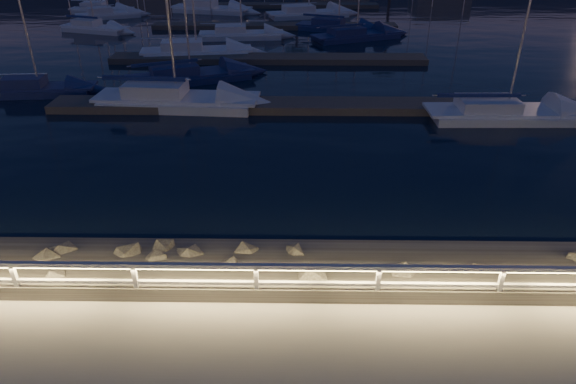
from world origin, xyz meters
name	(u,v)px	position (x,y,z in m)	size (l,w,h in m)	color
ground	(217,298)	(0.00, 0.00, 0.00)	(400.00, 400.00, 0.00)	#A09990
harbor_water	(272,50)	(0.00, 31.22, -0.97)	(400.00, 440.00, 0.60)	black
guard_rail	(213,274)	(-0.07, 0.00, 0.77)	(44.11, 0.12, 1.06)	silver
riprap	(70,270)	(-4.30, 1.33, -0.18)	(34.96, 2.69, 1.41)	slate
floating_docks	(272,39)	(0.00, 32.50, -0.40)	(22.00, 36.00, 0.40)	#574E48
sailboat_a	(36,88)	(-12.88, 18.30, -0.20)	(6.32, 2.42, 10.56)	navy
sailboat_b	(173,98)	(-4.64, 16.31, -0.13)	(8.83, 3.21, 14.76)	silver
sailboat_c	(187,75)	(-4.75, 21.07, -0.18)	(7.92, 5.01, 13.10)	navy
sailboat_d	(502,111)	(12.35, 14.69, -0.19)	(8.10, 2.61, 13.57)	silver
sailboat_e	(93,27)	(-15.88, 36.16, -0.20)	(6.46, 3.58, 10.67)	silver
sailboat_f	(194,51)	(-5.44, 27.23, -0.16)	(8.12, 3.45, 13.42)	silver
sailboat_g	(336,26)	(5.50, 36.85, -0.20)	(7.60, 4.56, 12.50)	navy
sailboat_i	(107,14)	(-16.87, 42.91, -0.19)	(6.47, 4.20, 10.83)	silver
sailboat_j	(239,33)	(-2.77, 33.61, -0.19)	(7.14, 2.77, 11.88)	silver
sailboat_k	(307,13)	(2.98, 43.73, -0.16)	(8.65, 4.71, 14.16)	silver
sailboat_l	(355,35)	(6.77, 33.38, -0.21)	(7.83, 4.94, 12.90)	navy
sailboat_m	(100,9)	(-18.60, 45.86, -0.19)	(6.49, 2.19, 10.97)	silver
sailboat_n	(209,8)	(-7.22, 46.41, -0.14)	(8.73, 4.43, 14.33)	silver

